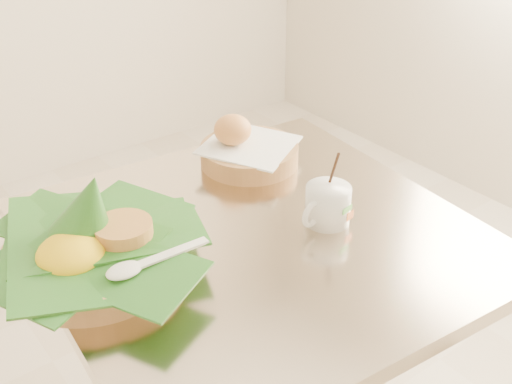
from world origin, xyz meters
TOP-DOWN VIEW (x-y plane):
  - cafe_table at (0.20, -0.04)m, footprint 0.75×0.75m
  - rice_basket at (-0.06, 0.03)m, footprint 0.34×0.34m
  - bread_basket at (0.34, 0.18)m, footprint 0.23×0.23m
  - coffee_mug at (0.32, -0.08)m, footprint 0.11×0.08m

SIDE VIEW (x-z plane):
  - cafe_table at x=0.20m, z-range 0.15..0.90m
  - bread_basket at x=0.34m, z-range 0.73..0.83m
  - coffee_mug at x=0.32m, z-range 0.72..0.85m
  - rice_basket at x=-0.06m, z-range 0.71..0.88m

